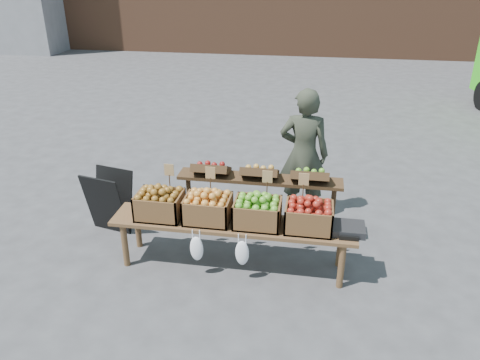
% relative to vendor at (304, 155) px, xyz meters
% --- Properties ---
extents(ground, '(80.00, 80.00, 0.00)m').
position_rel_vendor_xyz_m(ground, '(0.36, -1.19, -0.88)').
color(ground, '#424245').
extents(vendor, '(0.66, 0.45, 1.77)m').
position_rel_vendor_xyz_m(vendor, '(0.00, 0.00, 0.00)').
color(vendor, '#2F3427').
rests_on(vendor, ground).
extents(chalkboard_sign, '(0.59, 0.41, 0.82)m').
position_rel_vendor_xyz_m(chalkboard_sign, '(-2.39, -0.82, -0.47)').
color(chalkboard_sign, black).
rests_on(chalkboard_sign, ground).
extents(back_table, '(2.10, 0.44, 1.04)m').
position_rel_vendor_xyz_m(back_table, '(-0.50, -0.61, -0.36)').
color(back_table, '#3B2716').
rests_on(back_table, ground).
extents(display_bench, '(2.70, 0.56, 0.57)m').
position_rel_vendor_xyz_m(display_bench, '(-0.70, -1.33, -0.60)').
color(display_bench, brown).
rests_on(display_bench, ground).
extents(crate_golden_apples, '(0.50, 0.40, 0.28)m').
position_rel_vendor_xyz_m(crate_golden_apples, '(-1.53, -1.33, -0.17)').
color(crate_golden_apples, olive).
rests_on(crate_golden_apples, display_bench).
extents(crate_russet_pears, '(0.50, 0.40, 0.28)m').
position_rel_vendor_xyz_m(crate_russet_pears, '(-0.98, -1.33, -0.17)').
color(crate_russet_pears, gold).
rests_on(crate_russet_pears, display_bench).
extents(crate_red_apples, '(0.50, 0.40, 0.28)m').
position_rel_vendor_xyz_m(crate_red_apples, '(-0.43, -1.33, -0.17)').
color(crate_red_apples, '#3F9A19').
rests_on(crate_red_apples, display_bench).
extents(crate_green_apples, '(0.50, 0.40, 0.28)m').
position_rel_vendor_xyz_m(crate_green_apples, '(0.12, -1.33, -0.17)').
color(crate_green_apples, maroon).
rests_on(crate_green_apples, display_bench).
extents(weighing_scale, '(0.34, 0.30, 0.08)m').
position_rel_vendor_xyz_m(weighing_scale, '(0.55, -1.33, -0.27)').
color(weighing_scale, black).
rests_on(weighing_scale, display_bench).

